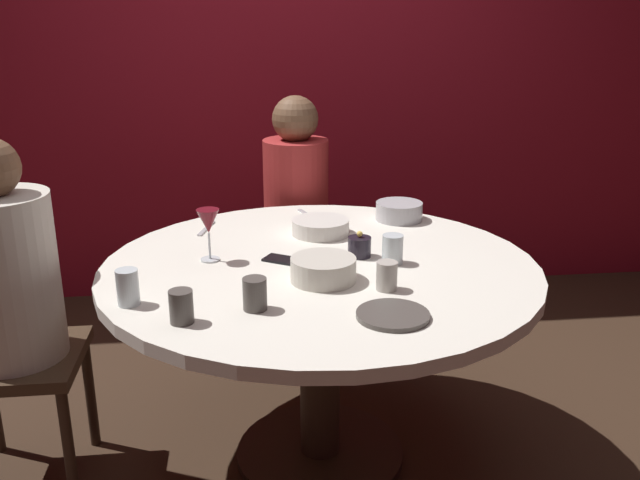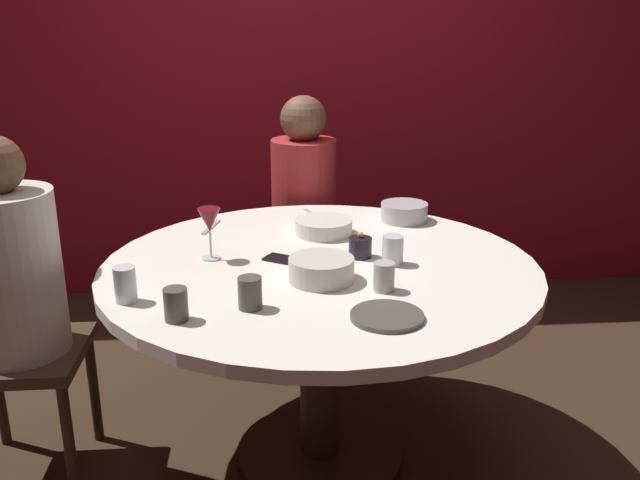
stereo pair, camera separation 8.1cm
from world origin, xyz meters
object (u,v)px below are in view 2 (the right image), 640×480
Objects in this scene: candle_holder at (360,247)px; cup_near_candle at (393,250)px; dining_table at (320,302)px; seated_diner_left at (10,277)px; wine_glass at (209,222)px; cell_phone at (285,260)px; seated_diner_back at (304,195)px; cup_by_right_diner at (125,285)px; bowl_serving_large at (404,212)px; cup_by_left_diner at (250,293)px; bowl_salad_center at (324,227)px; bowl_small_white at (321,269)px; cup_far_edge at (176,304)px; dinner_plate at (387,316)px; cup_center_front at (384,277)px.

candle_holder is 0.94× the size of cup_near_candle.
dining_table is 1.21× the size of seated_diner_left.
wine_glass is 0.28m from cell_phone.
seated_diner_back is 1.35m from cup_by_right_diner.
wine_glass is 0.83m from bowl_serving_large.
candle_holder is at bearing 47.46° from cup_by_left_diner.
candle_holder is 0.12m from cup_near_candle.
cup_by_right_diner is (-0.21, -0.34, -0.08)m from wine_glass.
bowl_salad_center is (0.04, 0.31, 0.17)m from dining_table.
seated_diner_left is at bearing -56.30° from cell_phone.
cup_near_candle is at bearing 27.68° from bowl_small_white.
cup_near_candle is 1.06× the size of cup_far_edge.
bowl_small_white is at bearing 11.64° from cup_by_right_diner.
cup_far_edge is at bearing -135.61° from dining_table.
cup_by_left_diner reaches higher than cell_phone.
cup_by_left_diner is at bearing 17.80° from cup_far_edge.
wine_glass is at bearing -66.99° from cell_phone.
seated_diner_back is at bearing 67.60° from wine_glass.
bowl_salad_center is at bearing 31.09° from wine_glass.
seated_diner_back is 11.36× the size of cup_by_right_diner.
cell_phone is (0.25, -0.04, -0.12)m from wine_glass.
seated_diner_left is 5.57× the size of bowl_salad_center.
seated_diner_left is 11.34× the size of cup_by_right_diner.
candle_holder is at bearing 24.11° from cup_by_right_diner.
seated_diner_left is 8.46× the size of cell_phone.
seated_diner_left is at bearing 155.84° from cup_by_left_diner.
bowl_small_white is 0.48m from cup_far_edge.
candle_holder is 0.47m from bowl_serving_large.
cell_phone is 0.69× the size of bowl_small_white.
dining_table is at bearing 108.26° from dinner_plate.
cup_near_candle is at bearing 13.70° from seated_diner_back.
seated_diner_back is at bearing 98.12° from cup_center_front.
cup_far_edge is at bearing -2.91° from cell_phone.
bowl_salad_center is at bearing 57.58° from cup_far_edge.
cup_center_front is at bearing 8.12° from seated_diner_back.
seated_diner_left is at bearing -177.58° from candle_holder.
bowl_serving_large is at bearing 58.30° from bowl_small_white.
seated_diner_back is 13.12× the size of candle_holder.
seated_diner_back is at bearing 96.02° from dinner_plate.
cup_center_front is at bearing 15.31° from cup_far_edge.
seated_diner_back reaches higher than cup_by_left_diner.
cup_far_edge reaches higher than bowl_salad_center.
seated_diner_back is 1.42m from cup_far_edge.
cup_center_front is (0.18, -0.09, 0.01)m from bowl_small_white.
seated_diner_left is 6.73× the size of wine_glass.
seated_diner_left is at bearing 178.75° from cup_near_candle.
cup_by_right_diner is at bearing -24.99° from cell_phone.
seated_diner_left reaches higher than cup_center_front.
seated_diner_back is at bearing 93.45° from bowl_salad_center.
cell_phone is 0.22m from bowl_small_white.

